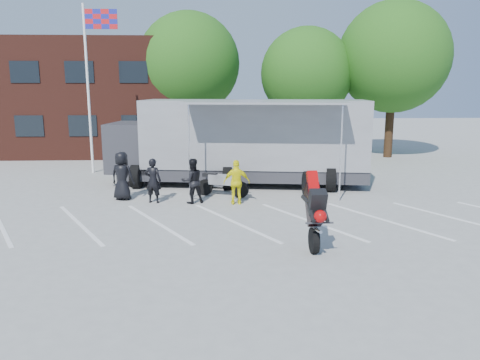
{
  "coord_description": "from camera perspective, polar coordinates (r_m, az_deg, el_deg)",
  "views": [
    {
      "loc": [
        -0.26,
        -13.19,
        4.18
      ],
      "look_at": [
        0.41,
        1.23,
        1.3
      ],
      "focal_mm": 35.0,
      "sensor_mm": 36.0,
      "label": 1
    }
  ],
  "objects": [
    {
      "name": "spectator_leather_c",
      "position": [
        17.07,
        -5.83,
        -0.12
      ],
      "size": [
        0.97,
        0.86,
        1.65
      ],
      "primitive_type": "imported",
      "rotation": [
        0.0,
        0.0,
        3.5
      ],
      "color": "black",
      "rests_on": "ground"
    },
    {
      "name": "flagpole",
      "position": [
        23.96,
        -17.57,
        12.86
      ],
      "size": [
        1.61,
        0.12,
        8.0
      ],
      "color": "white",
      "rests_on": "ground"
    },
    {
      "name": "tree_mid",
      "position": [
        28.68,
        8.11,
        12.7
      ],
      "size": [
        5.44,
        5.44,
        7.68
      ],
      "color": "#382314",
      "rests_on": "ground"
    },
    {
      "name": "tree_left",
      "position": [
        29.27,
        -6.24,
        13.93
      ],
      "size": [
        6.12,
        6.12,
        8.64
      ],
      "color": "#382314",
      "rests_on": "ground"
    },
    {
      "name": "parking_bay_lines",
      "position": [
        14.79,
        -1.54,
        -5.11
      ],
      "size": [
        18.09,
        13.33,
        0.01
      ],
      "primitive_type": "cube",
      "rotation": [
        0.0,
        0.0,
        0.52
      ],
      "color": "white",
      "rests_on": "ground"
    },
    {
      "name": "spectator_leather_a",
      "position": [
        18.02,
        -14.17,
        0.49
      ],
      "size": [
        1.03,
        0.83,
        1.82
      ],
      "primitive_type": "imported",
      "rotation": [
        0.0,
        0.0,
        2.83
      ],
      "color": "black",
      "rests_on": "ground"
    },
    {
      "name": "transporter_truck",
      "position": [
        20.38,
        0.34,
        -0.55
      ],
      "size": [
        12.06,
        6.94,
        3.64
      ],
      "primitive_type": null,
      "rotation": [
        0.0,
        0.0,
        -0.13
      ],
      "color": "gray",
      "rests_on": "ground"
    },
    {
      "name": "tree_right",
      "position": [
        29.58,
        18.21,
        14.02
      ],
      "size": [
        6.46,
        6.46,
        9.12
      ],
      "color": "#382314",
      "rests_on": "ground"
    },
    {
      "name": "stunt_bike_rider",
      "position": [
        12.91,
        8.23,
        -7.72
      ],
      "size": [
        0.94,
        1.91,
        2.22
      ],
      "primitive_type": null,
      "rotation": [
        0.0,
        0.0,
        0.03
      ],
      "color": "black",
      "rests_on": "ground"
    },
    {
      "name": "spectator_leather_b",
      "position": [
        17.33,
        -10.55,
        -0.07
      ],
      "size": [
        0.68,
        0.52,
        1.65
      ],
      "primitive_type": "imported",
      "rotation": [
        0.0,
        0.0,
        2.91
      ],
      "color": "black",
      "rests_on": "ground"
    },
    {
      "name": "ground",
      "position": [
        13.83,
        -1.46,
        -6.3
      ],
      "size": [
        100.0,
        100.0,
        0.0
      ],
      "primitive_type": "plane",
      "color": "#9F9F9A",
      "rests_on": "ground"
    },
    {
      "name": "parked_motorcycle",
      "position": [
        18.17,
        -2.14,
        -2.03
      ],
      "size": [
        2.25,
        1.39,
        1.12
      ],
      "primitive_type": null,
      "rotation": [
        0.0,
        0.0,
        1.23
      ],
      "color": "#B1B1B6",
      "rests_on": "ground"
    },
    {
      "name": "spectator_hivis",
      "position": [
        16.82,
        -0.41,
        -0.28
      ],
      "size": [
        0.95,
        0.4,
        1.62
      ],
      "primitive_type": "imported",
      "rotation": [
        0.0,
        0.0,
        3.15
      ],
      "color": "#FFF60D",
      "rests_on": "ground"
    },
    {
      "name": "office_building",
      "position": [
        32.68,
        -20.28,
        9.4
      ],
      "size": [
        18.0,
        8.0,
        7.0
      ],
      "primitive_type": "cube",
      "color": "#4D2118",
      "rests_on": "ground"
    }
  ]
}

